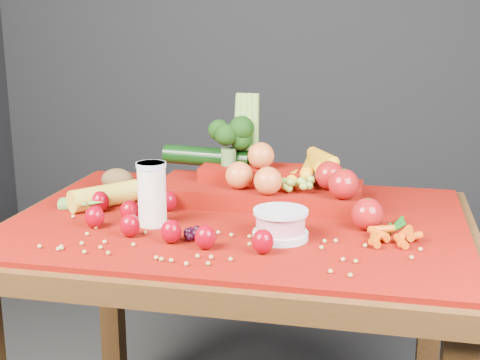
% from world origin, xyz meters
% --- Properties ---
extents(table, '(1.10, 0.80, 0.75)m').
position_xyz_m(table, '(0.00, 0.00, 0.66)').
color(table, '#371E0C').
rests_on(table, ground).
extents(red_cloth, '(1.05, 0.75, 0.01)m').
position_xyz_m(red_cloth, '(0.00, 0.00, 0.76)').
color(red_cloth, '#7D0A04').
rests_on(red_cloth, table).
extents(milk_glass, '(0.07, 0.07, 0.15)m').
position_xyz_m(milk_glass, '(-0.18, -0.09, 0.84)').
color(milk_glass, '#F2E1D2').
rests_on(milk_glass, red_cloth).
extents(yogurt_bowl, '(0.12, 0.12, 0.07)m').
position_xyz_m(yogurt_bowl, '(0.12, -0.12, 0.80)').
color(yogurt_bowl, silver).
rests_on(yogurt_bowl, red_cloth).
extents(strawberry_scatter, '(0.48, 0.28, 0.05)m').
position_xyz_m(strawberry_scatter, '(-0.16, -0.13, 0.79)').
color(strawberry_scatter, '#8B000A').
rests_on(strawberry_scatter, red_cloth).
extents(dark_grape_cluster, '(0.06, 0.05, 0.03)m').
position_xyz_m(dark_grape_cluster, '(-0.06, -0.16, 0.78)').
color(dark_grape_cluster, black).
rests_on(dark_grape_cluster, red_cloth).
extents(soybean_scatter, '(0.84, 0.24, 0.01)m').
position_xyz_m(soybean_scatter, '(0.00, -0.20, 0.77)').
color(soybean_scatter, '#A99348').
rests_on(soybean_scatter, red_cloth).
extents(corn_ear, '(0.25, 0.26, 0.06)m').
position_xyz_m(corn_ear, '(-0.37, -0.01, 0.78)').
color(corn_ear, yellow).
rests_on(corn_ear, red_cloth).
extents(potato, '(0.09, 0.07, 0.06)m').
position_xyz_m(potato, '(-0.37, 0.17, 0.79)').
color(potato, brown).
rests_on(potato, red_cloth).
extents(baby_carrot_pile, '(0.17, 0.17, 0.03)m').
position_xyz_m(baby_carrot_pile, '(0.36, -0.11, 0.78)').
color(baby_carrot_pile, '#CF4707').
rests_on(baby_carrot_pile, red_cloth).
extents(green_bean_pile, '(0.14, 0.12, 0.01)m').
position_xyz_m(green_bean_pile, '(0.36, -0.01, 0.77)').
color(green_bean_pile, '#165F15').
rests_on(green_bean_pile, red_cloth).
extents(produce_mound, '(0.60, 0.35, 0.27)m').
position_xyz_m(produce_mound, '(0.04, 0.16, 0.82)').
color(produce_mound, '#7D0A04').
rests_on(produce_mound, red_cloth).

